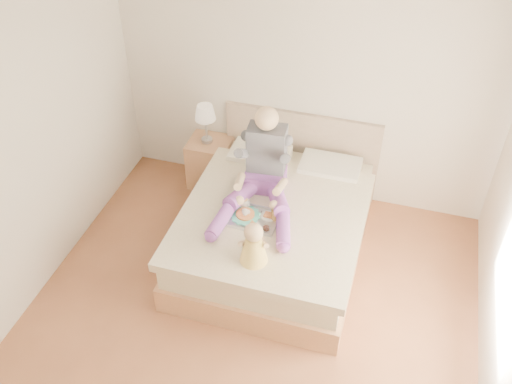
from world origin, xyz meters
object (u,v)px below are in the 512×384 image
(adult, at_px, (263,173))
(bed, at_px, (277,223))
(baby, at_px, (254,245))
(tray, at_px, (255,217))
(nightstand, at_px, (211,162))

(adult, bearing_deg, bed, -21.79)
(bed, distance_m, baby, 0.92)
(bed, relative_size, adult, 1.94)
(bed, height_order, adult, adult)
(tray, height_order, baby, baby)
(bed, relative_size, baby, 5.35)
(tray, relative_size, baby, 1.12)
(nightstand, bearing_deg, bed, -39.50)
(bed, bearing_deg, nightstand, 141.48)
(bed, xyz_separation_m, adult, (-0.17, 0.05, 0.56))
(bed, bearing_deg, tray, -114.64)
(nightstand, xyz_separation_m, adult, (0.83, -0.75, 0.59))
(nightstand, height_order, tray, tray)
(bed, distance_m, tray, 0.47)
(bed, relative_size, tray, 4.76)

